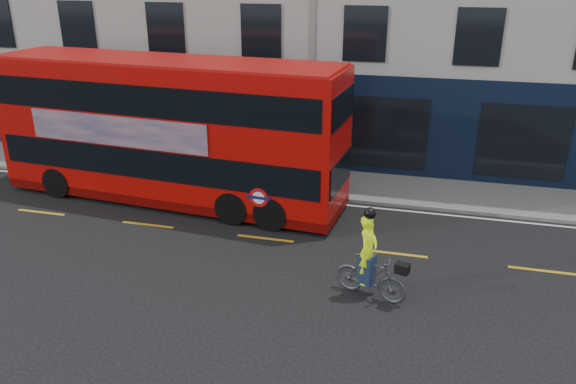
% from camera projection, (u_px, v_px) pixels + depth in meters
% --- Properties ---
extents(ground, '(120.00, 120.00, 0.00)m').
position_uv_depth(ground, '(251.00, 262.00, 16.01)').
color(ground, black).
rests_on(ground, ground).
extents(pavement, '(60.00, 3.00, 0.12)m').
position_uv_depth(pavement, '(302.00, 181.00, 21.82)').
color(pavement, gray).
rests_on(pavement, ground).
extents(kerb, '(60.00, 0.12, 0.13)m').
position_uv_depth(kerb, '(293.00, 195.00, 20.47)').
color(kerb, slate).
rests_on(kerb, ground).
extents(road_edge_line, '(58.00, 0.10, 0.01)m').
position_uv_depth(road_edge_line, '(291.00, 200.00, 20.23)').
color(road_edge_line, silver).
rests_on(road_edge_line, ground).
extents(lane_dashes, '(58.00, 0.12, 0.01)m').
position_uv_depth(lane_dashes, '(265.00, 238.00, 17.35)').
color(lane_dashes, '#C09116').
rests_on(lane_dashes, ground).
extents(bus, '(12.54, 3.88, 4.98)m').
position_uv_depth(bus, '(170.00, 130.00, 19.39)').
color(bus, '#B00A07').
rests_on(bus, ground).
extents(cyclist, '(1.99, 1.09, 2.45)m').
position_uv_depth(cyclist, '(370.00, 268.00, 14.03)').
color(cyclist, '#474A4C').
rests_on(cyclist, ground).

